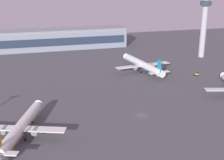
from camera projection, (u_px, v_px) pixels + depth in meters
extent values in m
plane|color=#4C4C51|center=(141.00, 115.00, 134.21)|extent=(416.00, 416.00, 0.00)
cube|color=gray|center=(53.00, 40.00, 260.59)|extent=(122.41, 22.00, 14.00)
cube|color=#263347|center=(55.00, 42.00, 250.13)|extent=(117.52, 0.40, 6.16)
cube|color=gray|center=(53.00, 31.00, 258.04)|extent=(122.41, 19.80, 2.40)
cylinder|color=#A8A8B2|center=(203.00, 32.00, 229.70)|extent=(4.40, 4.40, 38.12)
cylinder|color=#2D3847|center=(206.00, 3.00, 223.32)|extent=(8.00, 8.00, 3.00)
cylinder|color=silver|center=(21.00, 127.00, 114.23)|extent=(17.04, 37.23, 4.03)
cone|color=silver|center=(38.00, 105.00, 133.54)|extent=(4.48, 3.72, 3.83)
cube|color=silver|center=(20.00, 129.00, 113.29)|extent=(33.32, 15.77, 0.37)
cube|color=silver|center=(0.00, 153.00, 96.56)|extent=(11.83, 6.44, 0.37)
cylinder|color=slate|center=(5.00, 130.00, 113.94)|extent=(3.52, 4.39, 2.33)
cylinder|color=slate|center=(36.00, 131.00, 113.10)|extent=(3.52, 4.39, 2.33)
cube|color=orange|center=(21.00, 129.00, 114.57)|extent=(15.60, 34.22, 0.38)
cylinder|color=#333338|center=(32.00, 117.00, 126.40)|extent=(0.30, 0.30, 3.77)
cylinder|color=black|center=(32.00, 122.00, 126.99)|extent=(0.80, 1.24, 1.17)
cylinder|color=#333338|center=(12.00, 134.00, 112.47)|extent=(0.30, 0.30, 3.77)
cylinder|color=black|center=(13.00, 139.00, 113.05)|extent=(0.80, 1.24, 1.17)
cylinder|color=#333338|center=(25.00, 135.00, 112.13)|extent=(0.30, 0.30, 3.77)
cylinder|color=black|center=(25.00, 140.00, 112.71)|extent=(0.80, 1.24, 1.17)
cone|color=silver|center=(224.00, 76.00, 173.73)|extent=(4.42, 3.52, 3.87)
cylinder|color=silver|center=(142.00, 64.00, 196.36)|extent=(9.90, 41.61, 4.37)
cone|color=silver|center=(127.00, 57.00, 215.58)|extent=(4.48, 3.29, 4.15)
cone|color=silver|center=(161.00, 74.00, 176.94)|extent=(4.33, 3.72, 3.93)
cube|color=silver|center=(143.00, 65.00, 195.43)|extent=(37.08, 9.51, 0.40)
cube|color=silver|center=(159.00, 72.00, 178.78)|extent=(12.91, 4.44, 0.40)
cube|color=#1984B2|center=(159.00, 66.00, 177.99)|extent=(0.84, 3.69, 7.47)
cylinder|color=slate|center=(134.00, 67.00, 193.27)|extent=(3.06, 4.44, 2.53)
cylinder|color=slate|center=(152.00, 65.00, 198.10)|extent=(3.06, 4.44, 2.53)
cube|color=#1984B2|center=(142.00, 66.00, 196.74)|extent=(9.02, 38.27, 0.41)
cylinder|color=#333338|center=(133.00, 63.00, 208.53)|extent=(0.32, 0.32, 4.08)
cylinder|color=black|center=(133.00, 65.00, 209.16)|extent=(0.63, 1.32, 1.26)
cylinder|color=#333338|center=(141.00, 69.00, 193.53)|extent=(0.32, 0.32, 4.08)
cylinder|color=black|center=(141.00, 72.00, 194.16)|extent=(0.63, 1.32, 1.26)
cylinder|color=#333338|center=(148.00, 68.00, 195.46)|extent=(0.32, 0.32, 4.08)
cylinder|color=black|center=(148.00, 71.00, 196.09)|extent=(0.63, 1.32, 1.26)
cube|color=yellow|center=(197.00, 74.00, 189.34)|extent=(2.16, 2.27, 0.90)
cube|color=#1E232D|center=(197.00, 73.00, 189.09)|extent=(1.93, 2.06, 0.70)
cylinder|color=black|center=(196.00, 74.00, 190.17)|extent=(0.95, 0.62, 0.90)
cylinder|color=black|center=(198.00, 75.00, 189.05)|extent=(0.95, 0.62, 0.90)
cylinder|color=black|center=(194.00, 75.00, 188.97)|extent=(0.95, 0.62, 0.90)
cylinder|color=black|center=(196.00, 76.00, 187.85)|extent=(0.95, 0.62, 0.90)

